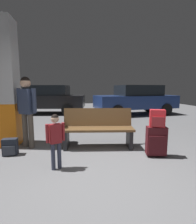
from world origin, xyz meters
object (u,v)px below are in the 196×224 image
(child, at_px, (55,136))
(parked_car_near, at_px, (136,99))
(bench, at_px, (98,128))
(backpack_dark_floor, at_px, (10,147))
(adult, at_px, (27,105))
(structural_pillar, at_px, (4,84))
(suitcase, at_px, (156,141))
(backpack_bright, at_px, (157,119))
(parked_car_far, at_px, (46,99))

(child, distance_m, parked_car_near, 6.65)
(bench, relative_size, child, 1.76)
(child, xyz_separation_m, backpack_dark_floor, (-0.99, 0.76, -0.41))
(adult, height_order, backpack_dark_floor, adult)
(backpack_dark_floor, bearing_deg, bench, 6.90)
(structural_pillar, height_order, suitcase, structural_pillar)
(structural_pillar, relative_size, backpack_dark_floor, 8.59)
(suitcase, relative_size, backpack_bright, 1.78)
(bench, relative_size, parked_car_near, 0.39)
(backpack_bright, height_order, backpack_dark_floor, backpack_bright)
(backpack_bright, relative_size, parked_car_near, 0.08)
(adult, bearing_deg, backpack_bright, -19.43)
(structural_pillar, xyz_separation_m, adult, (0.54, -0.30, -0.46))
(bench, xyz_separation_m, parked_car_far, (-1.96, 5.63, 0.36))
(structural_pillar, distance_m, suitcase, 3.60)
(bench, height_order, adult, adult)
(suitcase, relative_size, adult, 0.38)
(suitcase, bearing_deg, bench, 145.25)
(suitcase, height_order, backpack_dark_floor, suitcase)
(backpack_dark_floor, xyz_separation_m, parked_car_far, (-0.12, 5.85, 0.64))
(backpack_dark_floor, bearing_deg, child, -37.55)
(structural_pillar, relative_size, backpack_bright, 8.59)
(backpack_bright, xyz_separation_m, adult, (-2.64, 0.93, 0.22))
(backpack_bright, bearing_deg, structural_pillar, 158.85)
(child, height_order, parked_car_near, parked_car_near)
(bench, bearing_deg, suitcase, -34.75)
(bench, distance_m, backpack_bright, 1.33)
(adult, relative_size, parked_car_far, 0.37)
(bench, height_order, backpack_dark_floor, bench)
(backpack_bright, relative_size, child, 0.36)
(adult, xyz_separation_m, parked_car_far, (-0.38, 5.43, -0.19))
(structural_pillar, relative_size, adult, 1.82)
(adult, bearing_deg, backpack_dark_floor, -121.71)
(structural_pillar, height_order, child, structural_pillar)
(bench, height_order, backpack_bright, backpack_bright)
(suitcase, distance_m, backpack_bright, 0.45)
(bench, relative_size, parked_car_far, 0.38)
(adult, bearing_deg, parked_car_near, 46.17)
(suitcase, distance_m, parked_car_far, 7.06)
(child, height_order, parked_car_far, parked_car_far)
(bench, relative_size, backpack_bright, 4.86)
(backpack_bright, bearing_deg, bench, 145.21)
(structural_pillar, distance_m, adult, 0.77)
(suitcase, height_order, child, child)
(suitcase, height_order, parked_car_far, parked_car_far)
(child, bearing_deg, backpack_bright, 7.41)
(bench, xyz_separation_m, child, (-0.86, -0.98, 0.14))
(child, height_order, adult, adult)
(parked_car_near, bearing_deg, backpack_bright, -106.82)
(parked_car_far, bearing_deg, adult, -86.04)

